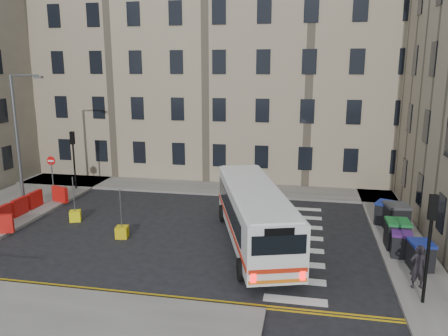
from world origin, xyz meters
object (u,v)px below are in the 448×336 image
(wheelie_bin_a, at_px, (421,255))
(wheelie_bin_e, at_px, (386,213))
(streetlamp, at_px, (17,140))
(wheelie_bin_d, at_px, (396,217))
(bollard_chevron, at_px, (122,232))
(wheelie_bin_c, at_px, (397,234))
(pedestrian, at_px, (418,267))
(bollard_yellow, at_px, (75,216))
(bus, at_px, (254,213))
(wheelie_bin_b, at_px, (401,244))

(wheelie_bin_a, bearing_deg, wheelie_bin_e, 89.61)
(streetlamp, bearing_deg, wheelie_bin_d, 0.02)
(wheelie_bin_e, bearing_deg, bollard_chevron, -138.32)
(wheelie_bin_c, bearing_deg, pedestrian, -89.99)
(wheelie_bin_c, relative_size, bollard_yellow, 2.25)
(bus, height_order, bollard_yellow, bus)
(wheelie_bin_b, xyz_separation_m, wheelie_bin_c, (-0.01, 0.97, 0.11))
(wheelie_bin_a, distance_m, wheelie_bin_e, 5.56)
(wheelie_bin_c, height_order, wheelie_bin_e, wheelie_bin_c)
(wheelie_bin_a, distance_m, wheelie_bin_b, 1.33)
(bus, height_order, wheelie_bin_a, bus)
(pedestrian, xyz_separation_m, bollard_chevron, (-13.61, 3.03, -0.74))
(wheelie_bin_a, height_order, wheelie_bin_b, wheelie_bin_a)
(bus, distance_m, bollard_yellow, 10.63)
(bus, xyz_separation_m, wheelie_bin_a, (7.39, -1.62, -0.89))
(pedestrian, height_order, bollard_yellow, pedestrian)
(wheelie_bin_b, relative_size, bollard_chevron, 1.89)
(streetlamp, bearing_deg, bus, -11.11)
(wheelie_bin_a, distance_m, bollard_chevron, 14.21)
(wheelie_bin_c, distance_m, wheelie_bin_e, 3.36)
(bollard_chevron, bearing_deg, wheelie_bin_c, 4.22)
(wheelie_bin_d, height_order, pedestrian, pedestrian)
(streetlamp, height_order, pedestrian, streetlamp)
(wheelie_bin_d, bearing_deg, wheelie_bin_c, -106.49)
(bollard_yellow, bearing_deg, bus, -7.75)
(streetlamp, xyz_separation_m, wheelie_bin_a, (22.15, -4.52, -3.58))
(pedestrian, relative_size, bollard_yellow, 2.97)
(wheelie_bin_d, height_order, bollard_chevron, wheelie_bin_d)
(wheelie_bin_c, bearing_deg, streetlamp, 173.28)
(wheelie_bin_b, distance_m, bollard_yellow, 17.38)
(wheelie_bin_b, height_order, wheelie_bin_c, wheelie_bin_c)
(wheelie_bin_b, bearing_deg, bollard_chevron, -172.66)
(streetlamp, height_order, wheelie_bin_b, streetlamp)
(streetlamp, bearing_deg, wheelie_bin_b, -8.72)
(streetlamp, bearing_deg, wheelie_bin_e, 2.69)
(wheelie_bin_d, height_order, bollard_yellow, wheelie_bin_d)
(wheelie_bin_d, relative_size, bollard_chevron, 2.42)
(bollard_yellow, height_order, bollard_chevron, same)
(wheelie_bin_e, distance_m, bollard_yellow, 17.46)
(wheelie_bin_b, height_order, bollard_chevron, wheelie_bin_b)
(wheelie_bin_b, distance_m, wheelie_bin_d, 3.34)
(wheelie_bin_e, distance_m, pedestrian, 7.39)
(wheelie_bin_a, distance_m, wheelie_bin_c, 2.25)
(streetlamp, height_order, wheelie_bin_a, streetlamp)
(streetlamp, xyz_separation_m, wheelie_bin_b, (21.59, -3.31, -3.61))
(bus, bearing_deg, wheelie_bin_e, 12.51)
(wheelie_bin_b, xyz_separation_m, bollard_chevron, (-13.59, -0.04, -0.42))
(wheelie_bin_b, height_order, wheelie_bin_e, wheelie_bin_e)
(streetlamp, relative_size, wheelie_bin_b, 7.16)
(wheelie_bin_a, height_order, bollard_chevron, wheelie_bin_a)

